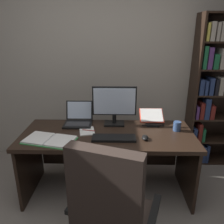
% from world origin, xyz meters
% --- Properties ---
extents(wall_back, '(5.39, 0.12, 2.80)m').
position_xyz_m(wall_back, '(0.00, 1.88, 1.40)').
color(wall_back, '#A89E8E').
rests_on(wall_back, ground).
extents(desk, '(1.76, 0.74, 0.71)m').
position_xyz_m(desk, '(0.07, 1.03, 0.52)').
color(desk, black).
rests_on(desk, ground).
extents(bookshelf, '(0.76, 0.31, 1.91)m').
position_xyz_m(bookshelf, '(1.41, 1.66, 0.94)').
color(bookshelf, black).
rests_on(bookshelf, ground).
extents(office_chair, '(0.70, 0.62, 1.06)m').
position_xyz_m(office_chair, '(0.13, 0.08, 0.45)').
color(office_chair, black).
rests_on(office_chair, ground).
extents(monitor, '(0.48, 0.16, 0.43)m').
position_xyz_m(monitor, '(0.14, 1.20, 0.93)').
color(monitor, black).
rests_on(monitor, desk).
extents(laptop, '(0.30, 0.30, 0.23)m').
position_xyz_m(laptop, '(-0.27, 1.20, 0.76)').
color(laptop, black).
rests_on(laptop, desk).
extents(keyboard, '(0.42, 0.15, 0.02)m').
position_xyz_m(keyboard, '(0.14, 0.82, 0.73)').
color(keyboard, black).
rests_on(keyboard, desk).
extents(computer_mouse, '(0.06, 0.10, 0.04)m').
position_xyz_m(computer_mouse, '(0.44, 0.82, 0.73)').
color(computer_mouse, black).
rests_on(computer_mouse, desk).
extents(reading_stand_with_book, '(0.27, 0.24, 0.14)m').
position_xyz_m(reading_stand_with_book, '(0.56, 1.24, 0.78)').
color(reading_stand_with_book, black).
rests_on(reading_stand_with_book, desk).
extents(open_binder, '(0.53, 0.37, 0.02)m').
position_xyz_m(open_binder, '(-0.47, 0.77, 0.72)').
color(open_binder, green).
rests_on(open_binder, desk).
extents(notepad, '(0.19, 0.23, 0.01)m').
position_xyz_m(notepad, '(-0.14, 0.99, 0.72)').
color(notepad, silver).
rests_on(notepad, desk).
extents(pen, '(0.14, 0.04, 0.01)m').
position_xyz_m(pen, '(-0.12, 0.99, 0.73)').
color(pen, maroon).
rests_on(pen, notepad).
extents(coffee_mug, '(0.08, 0.08, 0.10)m').
position_xyz_m(coffee_mug, '(0.80, 1.03, 0.76)').
color(coffee_mug, '#334C7A').
rests_on(coffee_mug, desk).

